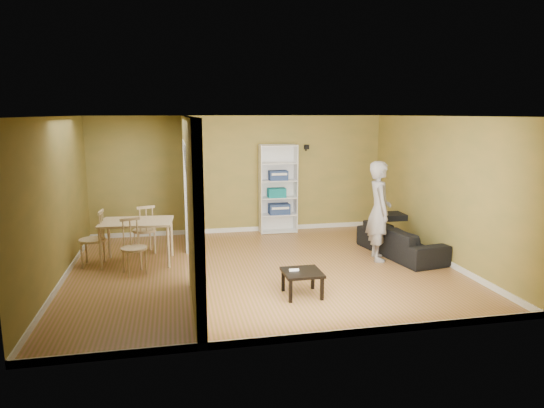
# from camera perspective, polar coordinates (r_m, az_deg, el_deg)

# --- Properties ---
(room_shell) EXTENTS (6.50, 6.50, 6.50)m
(room_shell) POSITION_cam_1_polar(r_m,az_deg,el_deg) (8.12, -1.10, 1.08)
(room_shell) COLOR #A76749
(room_shell) RESTS_ON ground
(partition) EXTENTS (0.22, 5.50, 2.60)m
(partition) POSITION_cam_1_polar(r_m,az_deg,el_deg) (8.00, -9.59, 0.78)
(partition) COLOR #A58A3D
(partition) RESTS_ON ground
(wall_speaker) EXTENTS (0.10, 0.10, 0.10)m
(wall_speaker) POSITION_cam_1_polar(r_m,az_deg,el_deg) (11.00, 4.08, 6.70)
(wall_speaker) COLOR black
(wall_speaker) RESTS_ON room_shell
(sofa) EXTENTS (2.06, 1.15, 0.74)m
(sofa) POSITION_cam_1_polar(r_m,az_deg,el_deg) (9.46, 14.91, -3.67)
(sofa) COLOR black
(sofa) RESTS_ON ground
(person) EXTENTS (0.87, 0.73, 2.13)m
(person) POSITION_cam_1_polar(r_m,az_deg,el_deg) (8.95, 12.52, 0.19)
(person) COLOR slate
(person) RESTS_ON ground
(bookshelf) EXTENTS (0.83, 0.36, 1.97)m
(bookshelf) POSITION_cam_1_polar(r_m,az_deg,el_deg) (10.85, 0.66, 1.82)
(bookshelf) COLOR white
(bookshelf) RESTS_ON ground
(paper_box_navy_a) EXTENTS (0.46, 0.30, 0.23)m
(paper_box_navy_a) POSITION_cam_1_polar(r_m,az_deg,el_deg) (10.89, 0.84, -0.57)
(paper_box_navy_a) COLOR #1D1F4B
(paper_box_navy_a) RESTS_ON bookshelf
(paper_box_teal) EXTENTS (0.39, 0.26, 0.20)m
(paper_box_teal) POSITION_cam_1_polar(r_m,az_deg,el_deg) (10.81, 0.55, 1.34)
(paper_box_teal) COLOR #206D60
(paper_box_teal) RESTS_ON bookshelf
(paper_box_navy_b) EXTENTS (0.41, 0.27, 0.21)m
(paper_box_navy_b) POSITION_cam_1_polar(r_m,az_deg,el_deg) (10.76, 0.73, 3.39)
(paper_box_navy_b) COLOR navy
(paper_box_navy_b) RESTS_ON bookshelf
(coffee_table) EXTENTS (0.56, 0.56, 0.37)m
(coffee_table) POSITION_cam_1_polar(r_m,az_deg,el_deg) (7.18, 3.57, -8.32)
(coffee_table) COLOR black
(coffee_table) RESTS_ON ground
(game_controller) EXTENTS (0.14, 0.04, 0.03)m
(game_controller) POSITION_cam_1_polar(r_m,az_deg,el_deg) (7.17, 2.60, -7.75)
(game_controller) COLOR white
(game_controller) RESTS_ON coffee_table
(dining_table) EXTENTS (1.24, 0.82, 0.77)m
(dining_table) POSITION_cam_1_polar(r_m,az_deg,el_deg) (8.93, -15.63, -2.41)
(dining_table) COLOR #C8BF91
(dining_table) RESTS_ON ground
(chair_left) EXTENTS (0.49, 0.49, 0.99)m
(chair_left) POSITION_cam_1_polar(r_m,az_deg,el_deg) (9.06, -20.41, -3.80)
(chair_left) COLOR tan
(chair_left) RESTS_ON ground
(chair_near) EXTENTS (0.55, 0.55, 0.93)m
(chair_near) POSITION_cam_1_polar(r_m,az_deg,el_deg) (8.39, -15.94, -4.86)
(chair_near) COLOR #D6B389
(chair_near) RESTS_ON ground
(chair_far) EXTENTS (0.56, 0.56, 0.95)m
(chair_far) POSITION_cam_1_polar(r_m,az_deg,el_deg) (9.57, -14.80, -2.85)
(chair_far) COLOR tan
(chair_far) RESTS_ON ground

